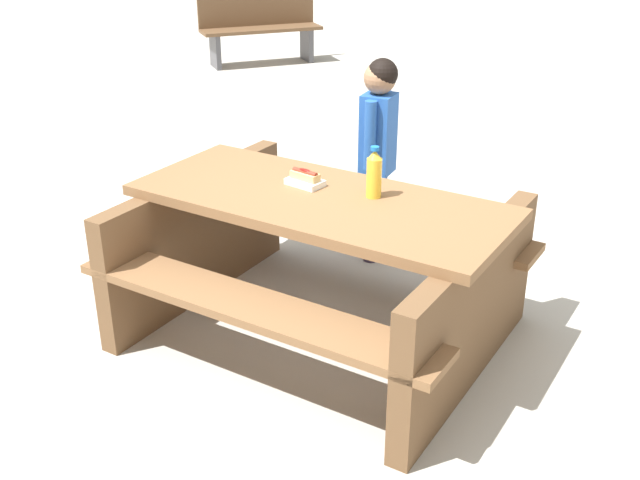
{
  "coord_description": "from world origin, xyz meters",
  "views": [
    {
      "loc": [
        -1.13,
        3.14,
        2.09
      ],
      "look_at": [
        0.0,
        0.0,
        0.52
      ],
      "focal_mm": 42.95,
      "sensor_mm": 36.0,
      "label": 1
    }
  ],
  "objects_px": {
    "picnic_table": "(320,255)",
    "park_bench_near": "(260,27)",
    "soda_bottle": "(374,174)",
    "child_in_coat": "(378,135)",
    "hotdog_tray": "(305,179)"
  },
  "relations": [
    {
      "from": "child_in_coat",
      "to": "park_bench_near",
      "type": "xyz_separation_m",
      "value": [
        2.9,
        -4.87,
        -0.33
      ]
    },
    {
      "from": "park_bench_near",
      "to": "hotdog_tray",
      "type": "bearing_deg",
      "value": 115.88
    },
    {
      "from": "hotdog_tray",
      "to": "park_bench_near",
      "type": "relative_size",
      "value": 0.15
    },
    {
      "from": "hotdog_tray",
      "to": "soda_bottle",
      "type": "bearing_deg",
      "value": 174.65
    },
    {
      "from": "picnic_table",
      "to": "soda_bottle",
      "type": "distance_m",
      "value": 0.49
    },
    {
      "from": "soda_bottle",
      "to": "hotdog_tray",
      "type": "bearing_deg",
      "value": -5.35
    },
    {
      "from": "picnic_table",
      "to": "park_bench_near",
      "type": "bearing_deg",
      "value": -63.63
    },
    {
      "from": "child_in_coat",
      "to": "picnic_table",
      "type": "bearing_deg",
      "value": 88.98
    },
    {
      "from": "soda_bottle",
      "to": "child_in_coat",
      "type": "xyz_separation_m",
      "value": [
        0.22,
        -0.86,
        -0.09
      ]
    },
    {
      "from": "picnic_table",
      "to": "child_in_coat",
      "type": "height_order",
      "value": "child_in_coat"
    },
    {
      "from": "picnic_table",
      "to": "park_bench_near",
      "type": "xyz_separation_m",
      "value": [
        2.89,
        -5.82,
        0.0
      ]
    },
    {
      "from": "picnic_table",
      "to": "soda_bottle",
      "type": "height_order",
      "value": "soda_bottle"
    },
    {
      "from": "hotdog_tray",
      "to": "park_bench_near",
      "type": "bearing_deg",
      "value": -64.12
    },
    {
      "from": "picnic_table",
      "to": "park_bench_near",
      "type": "relative_size",
      "value": 1.47
    },
    {
      "from": "soda_bottle",
      "to": "park_bench_near",
      "type": "xyz_separation_m",
      "value": [
        3.12,
        -5.74,
        -0.41
      ]
    }
  ]
}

